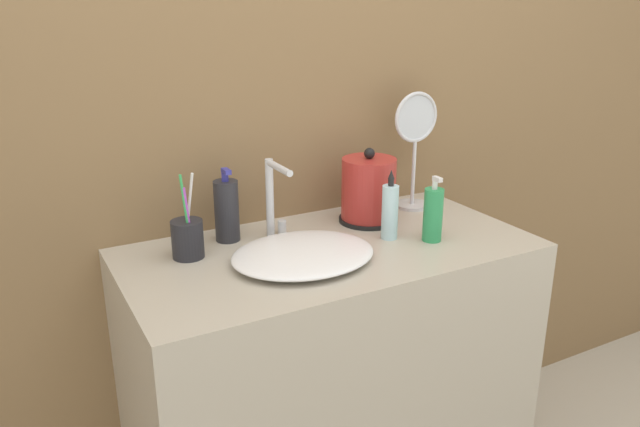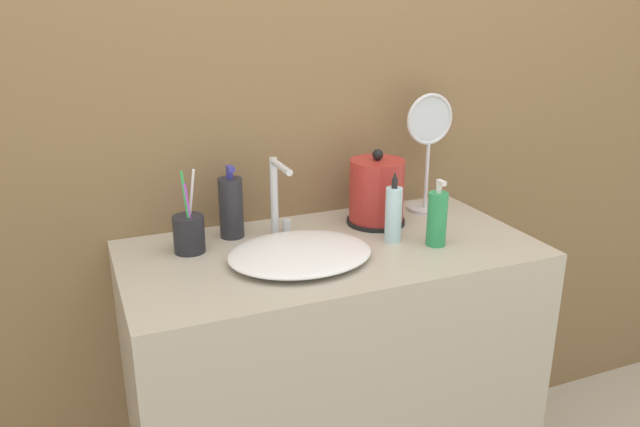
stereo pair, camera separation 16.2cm
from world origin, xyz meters
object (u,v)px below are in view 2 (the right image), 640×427
Objects in this scene: toothbrush_cup at (189,233)px; electric_kettle at (377,194)px; faucet at (278,194)px; lotion_bottle at (231,207)px; shampoo_bottle at (437,218)px; mouthwash_bottle at (393,213)px; vanity_mirror at (428,144)px.

electric_kettle is at bearing 0.97° from toothbrush_cup.
faucet is 0.26m from toothbrush_cup.
electric_kettle is 0.55m from toothbrush_cup.
lotion_bottle is 0.56m from shampoo_bottle.
lotion_bottle is at bearing 153.19° from mouthwash_bottle.
vanity_mirror is at bearing 4.44° from faucet.
lotion_bottle is at bearing 179.44° from vanity_mirror.
toothbrush_cup is (-0.25, -0.02, -0.07)m from faucet.
faucet is 0.32m from mouthwash_bottle.
vanity_mirror reaches higher than electric_kettle.
electric_kettle is (0.30, -0.01, -0.03)m from faucet.
shampoo_bottle is 0.94× the size of mouthwash_bottle.
shampoo_bottle is at bearing -71.80° from electric_kettle.
electric_kettle reaches higher than faucet.
electric_kettle is at bearing -7.48° from lotion_bottle.
faucet is at bearing 178.00° from electric_kettle.
vanity_mirror is (0.22, 0.19, 0.13)m from mouthwash_bottle.
toothbrush_cup reaches higher than faucet.
toothbrush_cup is 1.15× the size of mouthwash_bottle.
mouthwash_bottle is at bearing -14.44° from toothbrush_cup.
electric_kettle is 0.15m from mouthwash_bottle.
mouthwash_bottle is (0.40, -0.20, -0.01)m from lotion_bottle.
toothbrush_cup reaches higher than mouthwash_bottle.
mouthwash_bottle is at bearing 143.69° from shampoo_bottle.
faucet is 1.08× the size of lotion_bottle.
vanity_mirror reaches higher than toothbrush_cup.
toothbrush_cup is 0.77m from vanity_mirror.
electric_kettle is 1.09× the size of lotion_bottle.
shampoo_bottle is (0.07, -0.21, -0.01)m from electric_kettle.
toothbrush_cup is at bearing 161.75° from shampoo_bottle.
toothbrush_cup is 1.10× the size of lotion_bottle.
faucet reaches higher than shampoo_bottle.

